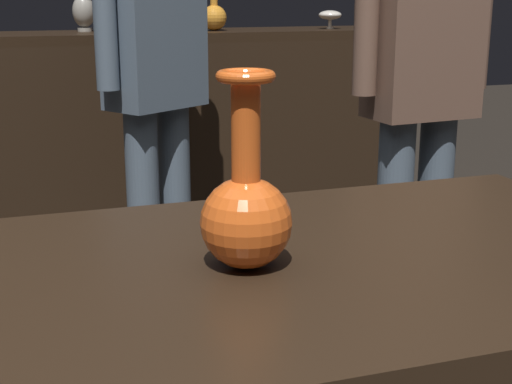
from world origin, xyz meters
TOP-DOWN VIEW (x-y plane):
  - back_display_shelf at (0.00, 2.20)m, footprint 2.60×0.40m
  - vase_centerpiece at (-0.03, -0.01)m, footprint 0.12×0.12m
  - shelf_vase_far_right at (1.04, 2.16)m, footprint 0.10×0.10m
  - shelf_vase_right at (0.52, 2.17)m, footprint 0.10×0.10m
  - shelf_vase_center at (0.00, 2.28)m, footprint 0.09×0.09m
  - visitor_near_right at (0.86, 1.06)m, footprint 0.47×0.21m
  - visitor_center_back at (0.15, 1.54)m, footprint 0.41×0.33m

SIDE VIEW (x-z plane):
  - back_display_shelf at x=0.00m, z-range 0.00..0.99m
  - vase_centerpiece at x=-0.03m, z-range 0.75..1.01m
  - visitor_center_back at x=0.15m, z-range 0.14..1.71m
  - visitor_near_right at x=0.86m, z-range 0.14..1.73m
  - shelf_vase_far_right at x=1.04m, z-range 1.01..1.09m
  - shelf_vase_right at x=0.52m, z-range 0.96..1.15m
  - shelf_vase_center at x=0.00m, z-range 1.00..1.14m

